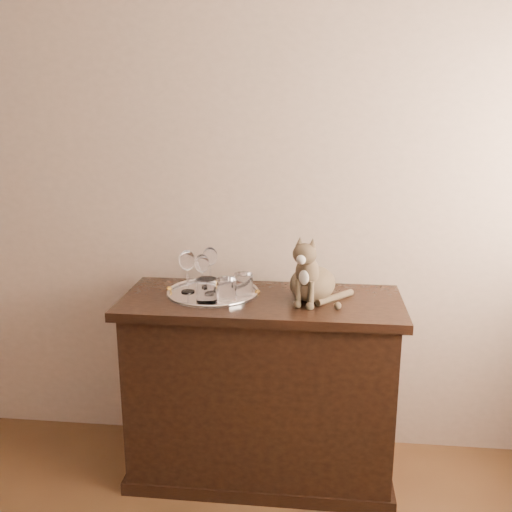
{
  "coord_description": "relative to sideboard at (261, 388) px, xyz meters",
  "views": [
    {
      "loc": [
        0.83,
        -0.36,
        1.64
      ],
      "look_at": [
        0.58,
        1.95,
        1.03
      ],
      "focal_mm": 40.0,
      "sensor_mm": 36.0,
      "label": 1
    }
  ],
  "objects": [
    {
      "name": "wall_back",
      "position": [
        -0.6,
        0.31,
        0.93
      ],
      "size": [
        4.0,
        0.1,
        2.7
      ],
      "primitive_type": "cube",
      "color": "tan",
      "rests_on": "ground"
    },
    {
      "name": "sideboard",
      "position": [
        0.0,
        0.0,
        0.0
      ],
      "size": [
        1.2,
        0.5,
        0.85
      ],
      "primitive_type": null,
      "color": "black",
      "rests_on": "ground"
    },
    {
      "name": "tray",
      "position": [
        -0.21,
        0.03,
        0.43
      ],
      "size": [
        0.4,
        0.4,
        0.01
      ],
      "primitive_type": "cylinder",
      "color": "silver",
      "rests_on": "sideboard"
    },
    {
      "name": "wine_glass_b",
      "position": [
        -0.25,
        0.13,
        0.52
      ],
      "size": [
        0.07,
        0.07,
        0.18
      ],
      "primitive_type": null,
      "color": "silver",
      "rests_on": "tray"
    },
    {
      "name": "wine_glass_c",
      "position": [
        -0.33,
        0.03,
        0.53
      ],
      "size": [
        0.07,
        0.07,
        0.19
      ],
      "primitive_type": null,
      "color": "white",
      "rests_on": "tray"
    },
    {
      "name": "wine_glass_d",
      "position": [
        -0.26,
        0.03,
        0.52
      ],
      "size": [
        0.06,
        0.06,
        0.17
      ],
      "primitive_type": null,
      "color": "white",
      "rests_on": "tray"
    },
    {
      "name": "tumbler_a",
      "position": [
        -0.14,
        -0.06,
        0.48
      ],
      "size": [
        0.08,
        0.08,
        0.09
      ],
      "primitive_type": "cylinder",
      "color": "white",
      "rests_on": "tray"
    },
    {
      "name": "tumbler_b",
      "position": [
        -0.22,
        -0.1,
        0.48
      ],
      "size": [
        0.09,
        0.09,
        0.1
      ],
      "primitive_type": "cylinder",
      "color": "silver",
      "rests_on": "tray"
    },
    {
      "name": "tumbler_c",
      "position": [
        -0.08,
        0.02,
        0.48
      ],
      "size": [
        0.08,
        0.08,
        0.09
      ],
      "primitive_type": "cylinder",
      "color": "white",
      "rests_on": "tray"
    },
    {
      "name": "cat",
      "position": [
        0.22,
        0.0,
        0.57
      ],
      "size": [
        0.36,
        0.35,
        0.29
      ],
      "primitive_type": null,
      "rotation": [
        0.0,
        0.0,
        -0.31
      ],
      "color": "brown",
      "rests_on": "sideboard"
    }
  ]
}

